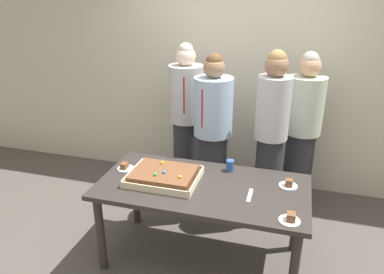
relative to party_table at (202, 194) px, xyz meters
name	(u,v)px	position (x,y,z in m)	size (l,w,h in m)	color
ground_plane	(202,258)	(0.00, 0.00, -0.65)	(12.00, 12.00, 0.00)	#4C4742
interior_back_panel	(239,58)	(0.00, 1.60, 0.85)	(8.00, 0.12, 3.00)	beige
party_table	(202,194)	(0.00, 0.00, 0.00)	(1.71, 0.86, 0.74)	#2D2826
sheet_cake	(164,176)	(-0.33, -0.01, 0.13)	(0.58, 0.46, 0.11)	beige
plated_slice_near_left	(125,167)	(-0.73, 0.08, 0.11)	(0.15, 0.15, 0.06)	white
plated_slice_near_right	(288,184)	(0.68, 0.17, 0.11)	(0.15, 0.15, 0.07)	white
plated_slice_far_left	(290,219)	(0.71, -0.32, 0.11)	(0.15, 0.15, 0.06)	white
drink_cup_nearest	(230,166)	(0.17, 0.31, 0.14)	(0.07, 0.07, 0.10)	#2D5199
cake_server_utensil	(250,195)	(0.40, -0.06, 0.09)	(0.03, 0.20, 0.01)	silver
person_serving_front	(186,121)	(-0.46, 1.04, 0.24)	(0.36, 0.36, 1.73)	#28282D
person_green_shirt_behind	(271,137)	(0.47, 0.75, 0.27)	(0.31, 0.31, 1.74)	#28282D
person_striped_tie_right	(302,131)	(0.76, 1.15, 0.21)	(0.37, 0.37, 1.68)	#28282D
person_far_right_suit	(213,137)	(-0.09, 0.75, 0.21)	(0.38, 0.38, 1.69)	#28282D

